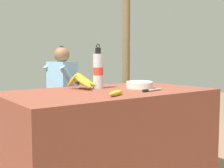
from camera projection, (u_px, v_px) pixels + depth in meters
market_counter at (110, 137)px, 2.09m from camera, size 1.49×0.85×0.71m
banana_bunch_ripe at (82, 81)px, 2.13m from camera, size 0.18×0.31×0.14m
serving_bowl at (140, 84)px, 2.21m from camera, size 0.21×0.21×0.06m
water_bottle at (98, 70)px, 2.18m from camera, size 0.08×0.08×0.35m
loose_banana_front at (116, 93)px, 1.75m from camera, size 0.17×0.11×0.03m
knife at (150, 90)px, 1.99m from camera, size 0.23×0.07×0.02m
wooden_bench at (53, 108)px, 3.15m from camera, size 1.63×0.32×0.46m
seated_vendor at (58, 87)px, 3.12m from camera, size 0.43×0.41×1.08m
banana_bunch_green at (16, 100)px, 2.89m from camera, size 0.17×0.26×0.13m
support_post_far at (126, 38)px, 4.06m from camera, size 0.11×0.11×2.48m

